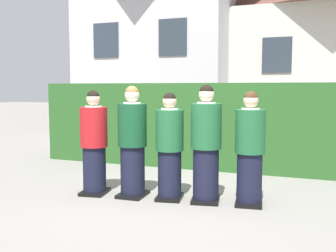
{
  "coord_description": "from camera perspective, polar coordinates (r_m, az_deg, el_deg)",
  "views": [
    {
      "loc": [
        1.99,
        -5.19,
        1.59
      ],
      "look_at": [
        0.0,
        0.0,
        1.05
      ],
      "focal_mm": 42.37,
      "sensor_mm": 36.0,
      "label": 1
    }
  ],
  "objects": [
    {
      "name": "student_front_row_1",
      "position": [
        5.78,
        -5.14,
        -2.63
      ],
      "size": [
        0.42,
        0.48,
        1.62
      ],
      "color": "black",
      "rests_on": "ground"
    },
    {
      "name": "hedge",
      "position": [
        7.87,
        6.23,
        0.04
      ],
      "size": [
        7.21,
        0.7,
        1.68
      ],
      "color": "#285623",
      "rests_on": "ground"
    },
    {
      "name": "student_front_row_4",
      "position": [
        5.46,
        11.69,
        -3.58
      ],
      "size": [
        0.41,
        0.48,
        1.55
      ],
      "color": "black",
      "rests_on": "ground"
    },
    {
      "name": "school_building_main",
      "position": [
        14.31,
        -1.2,
        12.6
      ],
      "size": [
        5.4,
        3.72,
        6.54
      ],
      "color": "silver",
      "rests_on": "ground"
    },
    {
      "name": "ground_plane",
      "position": [
        5.78,
        0.0,
        -10.42
      ],
      "size": [
        60.0,
        60.0,
        0.0
      ],
      "primitive_type": "plane",
      "color": "gray"
    },
    {
      "name": "student_in_red_blazer",
      "position": [
        6.01,
        -10.59,
        -2.71
      ],
      "size": [
        0.43,
        0.5,
        1.55
      ],
      "color": "black",
      "rests_on": "ground"
    },
    {
      "name": "school_building_annex",
      "position": [
        14.86,
        23.07,
        11.91
      ],
      "size": [
        8.2,
        4.0,
        6.51
      ],
      "color": "beige",
      "rests_on": "ground"
    },
    {
      "name": "student_front_row_3",
      "position": [
        5.52,
        5.49,
        -2.94
      ],
      "size": [
        0.46,
        0.55,
        1.63
      ],
      "color": "black",
      "rests_on": "ground"
    },
    {
      "name": "student_front_row_2",
      "position": [
        5.63,
        0.23,
        -3.31
      ],
      "size": [
        0.42,
        0.49,
        1.52
      ],
      "color": "black",
      "rests_on": "ground"
    }
  ]
}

